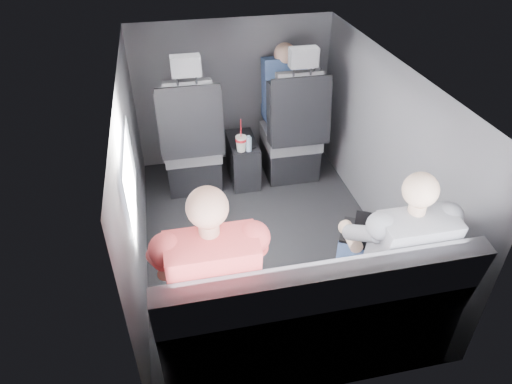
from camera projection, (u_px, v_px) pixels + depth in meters
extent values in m
plane|color=black|center=(264.00, 239.00, 3.57)|extent=(2.60, 2.60, 0.00)
plane|color=#B2B2AD|center=(266.00, 72.00, 2.79)|extent=(2.60, 2.60, 0.00)
cube|color=#56565B|center=(133.00, 180.00, 3.02)|extent=(0.02, 2.60, 1.35)
cube|color=#56565B|center=(385.00, 152.00, 3.33)|extent=(0.02, 2.60, 1.35)
cube|color=#56565B|center=(233.00, 93.00, 4.22)|extent=(1.80, 0.02, 1.35)
cube|color=#56565B|center=(327.00, 308.00, 2.14)|extent=(1.80, 0.02, 1.35)
cube|color=white|center=(130.00, 176.00, 2.66)|extent=(0.02, 0.75, 0.42)
cube|color=black|center=(300.00, 104.00, 3.72)|extent=(0.35, 0.11, 0.59)
cube|color=black|center=(193.00, 168.00, 4.14)|extent=(0.46, 0.48, 0.30)
cube|color=#5A5A5F|center=(191.00, 147.00, 3.99)|extent=(0.48, 0.46, 0.14)
cube|color=#5A5A5F|center=(190.00, 118.00, 3.62)|extent=(0.38, 0.18, 0.61)
cube|color=black|center=(163.00, 124.00, 3.60)|extent=(0.08, 0.21, 0.53)
cube|color=black|center=(218.00, 119.00, 3.67)|extent=(0.08, 0.21, 0.53)
cube|color=black|center=(191.00, 123.00, 3.57)|extent=(0.50, 0.11, 0.58)
cube|color=#5A5A5F|center=(186.00, 66.00, 3.33)|extent=(0.22, 0.10, 0.15)
cube|color=black|center=(289.00, 157.00, 4.29)|extent=(0.46, 0.48, 0.30)
cube|color=#5A5A5F|center=(290.00, 137.00, 4.15)|extent=(0.48, 0.46, 0.14)
cube|color=#5A5A5F|center=(299.00, 108.00, 3.77)|extent=(0.38, 0.18, 0.61)
cube|color=black|center=(273.00, 114.00, 3.75)|extent=(0.08, 0.21, 0.53)
cube|color=black|center=(324.00, 109.00, 3.83)|extent=(0.08, 0.21, 0.53)
cube|color=black|center=(301.00, 113.00, 3.73)|extent=(0.50, 0.11, 0.58)
cube|color=#5A5A5F|center=(304.00, 57.00, 3.49)|extent=(0.22, 0.10, 0.15)
cube|color=black|center=(243.00, 160.00, 4.16)|extent=(0.24, 0.48, 0.40)
cylinder|color=black|center=(239.00, 147.00, 3.93)|extent=(0.09, 0.09, 0.01)
cylinder|color=black|center=(252.00, 146.00, 3.95)|extent=(0.09, 0.09, 0.01)
cube|color=#5A5A5F|center=(304.00, 323.00, 2.62)|extent=(1.60, 0.50, 0.45)
cube|color=#5A5A5F|center=(324.00, 299.00, 2.18)|extent=(1.60, 0.17, 0.47)
cylinder|color=red|center=(241.00, 139.00, 3.83)|extent=(0.10, 0.10, 0.02)
cylinder|color=white|center=(241.00, 137.00, 3.82)|extent=(0.10, 0.10, 0.01)
cylinder|color=red|center=(241.00, 128.00, 3.77)|extent=(0.01, 0.01, 0.16)
cylinder|color=#A2C1DC|center=(249.00, 144.00, 3.86)|extent=(0.05, 0.05, 0.12)
cylinder|color=#A2C1DC|center=(249.00, 137.00, 3.82)|extent=(0.03, 0.03, 0.02)
cube|color=silver|center=(207.00, 260.00, 2.53)|extent=(0.38, 0.29, 0.02)
cube|color=silver|center=(208.00, 260.00, 2.51)|extent=(0.31, 0.17, 0.00)
cube|color=silver|center=(205.00, 249.00, 2.59)|extent=(0.11, 0.07, 0.00)
cube|color=silver|center=(210.00, 263.00, 2.32)|extent=(0.37, 0.10, 0.25)
cube|color=silver|center=(210.00, 262.00, 2.33)|extent=(0.32, 0.08, 0.22)
cube|color=black|center=(370.00, 234.00, 2.70)|extent=(0.41, 0.37, 0.02)
cube|color=black|center=(372.00, 235.00, 2.69)|extent=(0.30, 0.25, 0.00)
cube|color=black|center=(366.00, 226.00, 2.76)|extent=(0.11, 0.09, 0.00)
cube|color=black|center=(384.00, 235.00, 2.52)|extent=(0.33, 0.23, 0.22)
cube|color=silver|center=(384.00, 234.00, 2.52)|extent=(0.28, 0.19, 0.19)
cube|color=#2E2E33|center=(190.00, 289.00, 2.44)|extent=(0.16, 0.46, 0.14)
cube|color=#2E2E33|center=(232.00, 283.00, 2.48)|extent=(0.16, 0.46, 0.14)
cube|color=#2E2E33|center=(190.00, 294.00, 2.80)|extent=(0.14, 0.14, 0.45)
cube|color=#2E2E33|center=(227.00, 288.00, 2.84)|extent=(0.14, 0.14, 0.45)
cube|color=#E9544C|center=(213.00, 279.00, 2.16)|extent=(0.42, 0.28, 0.56)
sphere|color=tan|center=(207.00, 207.00, 1.95)|extent=(0.19, 0.19, 0.19)
cylinder|color=tan|center=(168.00, 260.00, 2.40)|extent=(0.12, 0.29, 0.12)
cylinder|color=tan|center=(245.00, 249.00, 2.47)|extent=(0.12, 0.29, 0.12)
cube|color=navy|center=(367.00, 262.00, 2.62)|extent=(0.14, 0.42, 0.12)
cube|color=navy|center=(401.00, 257.00, 2.66)|extent=(0.14, 0.42, 0.12)
cube|color=navy|center=(347.00, 271.00, 2.96)|extent=(0.12, 0.12, 0.45)
cube|color=navy|center=(377.00, 266.00, 3.00)|extent=(0.12, 0.12, 0.45)
cube|color=slate|center=(408.00, 253.00, 2.34)|extent=(0.38, 0.26, 0.52)
sphere|color=beige|center=(421.00, 190.00, 2.15)|extent=(0.17, 0.17, 0.17)
cylinder|color=beige|center=(351.00, 236.00, 2.58)|extent=(0.11, 0.27, 0.12)
cylinder|color=beige|center=(413.00, 227.00, 2.65)|extent=(0.11, 0.27, 0.12)
cube|color=navy|center=(284.00, 88.00, 4.05)|extent=(0.38, 0.24, 0.55)
sphere|color=tan|center=(285.00, 54.00, 3.90)|extent=(0.19, 0.19, 0.19)
cube|color=navy|center=(281.00, 114.00, 4.27)|extent=(0.32, 0.38, 0.11)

